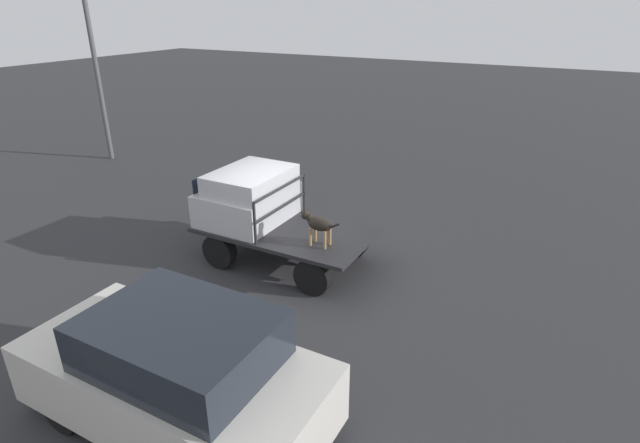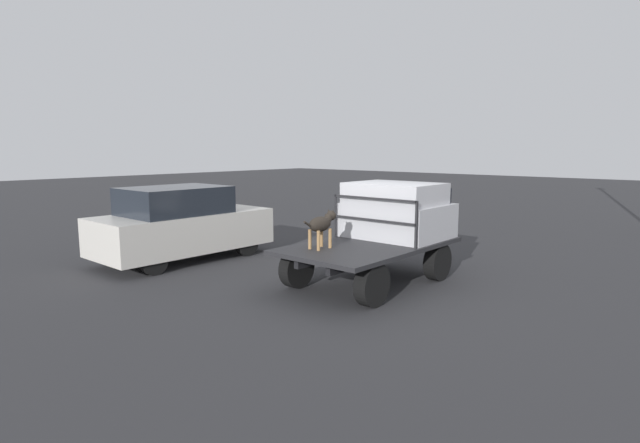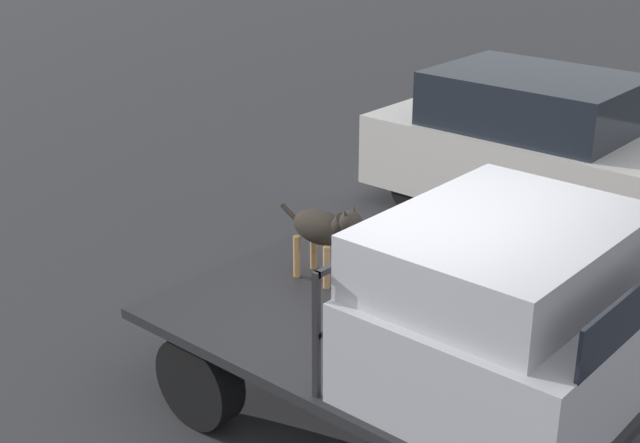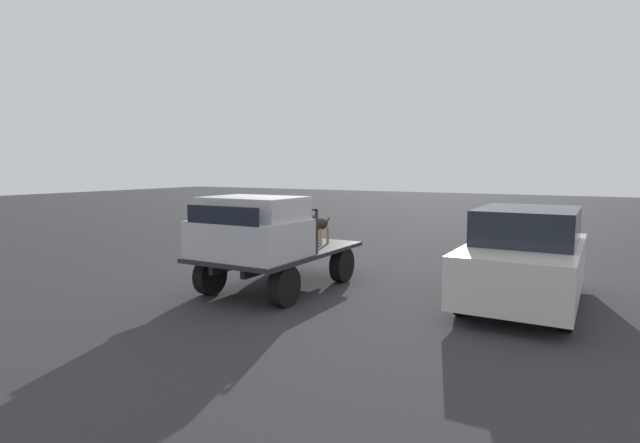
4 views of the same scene
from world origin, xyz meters
TOP-DOWN VIEW (x-y plane):
  - ground_plane at (0.00, 0.00)m, footprint 80.00×80.00m
  - flatbed_truck at (0.00, 0.00)m, footprint 3.60×2.05m
  - truck_cab at (0.93, 0.00)m, footprint 1.57×1.93m
  - truck_headboard at (0.11, 0.00)m, footprint 0.04×1.93m
  - dog at (-0.95, 0.38)m, footprint 0.86×0.28m
  - parked_sedan at (-1.20, 4.52)m, footprint 4.04×1.82m

SIDE VIEW (x-z plane):
  - ground_plane at x=0.00m, z-range 0.00..0.00m
  - flatbed_truck at x=0.00m, z-range 0.18..0.98m
  - parked_sedan at x=-1.20m, z-range -0.01..1.72m
  - dog at x=-0.95m, z-range 0.89..1.59m
  - truck_cab at x=0.93m, z-range 0.77..1.88m
  - truck_headboard at x=0.11m, z-range 0.94..1.81m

